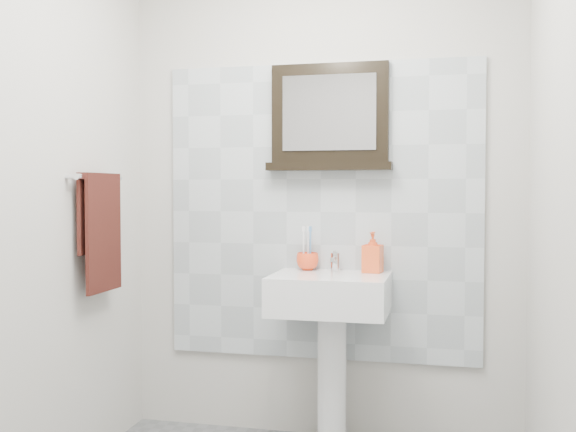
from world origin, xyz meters
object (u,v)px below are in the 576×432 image
(toothbrush_cup, at_px, (307,261))
(framed_mirror, at_px, (330,120))
(hand_towel, at_px, (100,223))
(soap_dispenser, at_px, (373,252))
(pedestal_sink, at_px, (330,313))

(toothbrush_cup, xyz_separation_m, framed_mirror, (0.10, 0.04, 0.71))
(framed_mirror, bearing_deg, hand_towel, -153.02)
(toothbrush_cup, height_order, soap_dispenser, soap_dispenser)
(pedestal_sink, relative_size, framed_mirror, 1.53)
(pedestal_sink, xyz_separation_m, soap_dispenser, (0.19, 0.12, 0.28))
(toothbrush_cup, relative_size, framed_mirror, 0.18)
(soap_dispenser, distance_m, framed_mirror, 0.69)
(pedestal_sink, height_order, framed_mirror, framed_mirror)
(toothbrush_cup, relative_size, hand_towel, 0.20)
(toothbrush_cup, height_order, hand_towel, hand_towel)
(toothbrush_cup, bearing_deg, soap_dispenser, -4.29)
(pedestal_sink, distance_m, framed_mirror, 0.95)
(soap_dispenser, relative_size, framed_mirror, 0.32)
(toothbrush_cup, relative_size, soap_dispenser, 0.56)
(toothbrush_cup, height_order, framed_mirror, framed_mirror)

